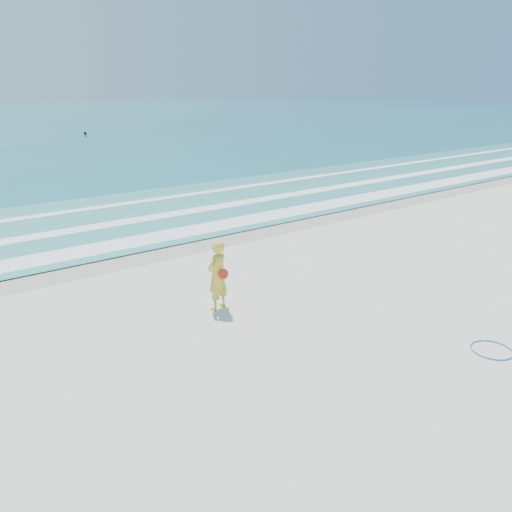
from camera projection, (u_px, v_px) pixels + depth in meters
ground at (342, 351)px, 11.00m from camera, size 400.00×400.00×0.00m
wet_sand at (157, 250)px, 17.79m from camera, size 400.00×2.40×0.00m
shallow at (105, 220)px, 21.56m from camera, size 400.00×10.00×0.01m
foam_near at (142, 240)px, 18.76m from camera, size 400.00×1.40×0.01m
foam_mid at (112, 224)px, 20.95m from camera, size 400.00×0.90×0.01m
foam_far at (85, 209)px, 23.44m from camera, size 400.00×0.60×0.01m
hoop at (492, 350)px, 11.02m from camera, size 0.91×0.91×0.03m
buoy at (85, 133)px, 59.34m from camera, size 0.35×0.35×0.35m
woman at (217, 275)px, 12.81m from camera, size 0.79×0.64×1.86m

